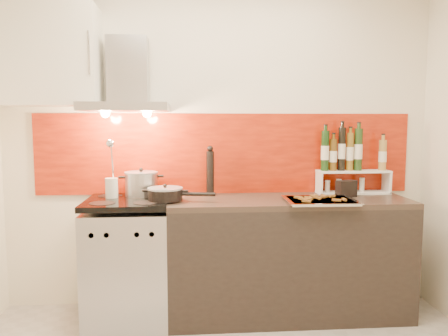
{
  "coord_description": "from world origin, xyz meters",
  "views": [
    {
      "loc": [
        -0.24,
        -2.1,
        1.47
      ],
      "look_at": [
        0.0,
        0.95,
        1.15
      ],
      "focal_mm": 35.0,
      "sensor_mm": 36.0,
      "label": 1
    }
  ],
  "objects": [
    {
      "name": "back_wall",
      "position": [
        0.0,
        1.4,
        1.3
      ],
      "size": [
        3.4,
        0.02,
        2.6
      ],
      "primitive_type": "cube",
      "color": "silver",
      "rests_on": "ground"
    },
    {
      "name": "backsplash",
      "position": [
        0.05,
        1.39,
        1.22
      ],
      "size": [
        3.0,
        0.02,
        0.64
      ],
      "primitive_type": "cube",
      "color": "maroon",
      "rests_on": "back_wall"
    },
    {
      "name": "range_stove",
      "position": [
        -0.7,
        1.1,
        0.44
      ],
      "size": [
        0.6,
        0.6,
        0.91
      ],
      "color": "#B7B7BA",
      "rests_on": "ground"
    },
    {
      "name": "counter",
      "position": [
        0.5,
        1.1,
        0.45
      ],
      "size": [
        1.8,
        0.6,
        0.9
      ],
      "color": "black",
      "rests_on": "ground"
    },
    {
      "name": "range_hood",
      "position": [
        -0.7,
        1.24,
        1.74
      ],
      "size": [
        0.62,
        0.5,
        0.61
      ],
      "color": "#B7B7BA",
      "rests_on": "back_wall"
    },
    {
      "name": "upper_cabinet",
      "position": [
        -1.25,
        1.22,
        1.95
      ],
      "size": [
        0.7,
        0.35,
        0.72
      ],
      "primitive_type": "cube",
      "color": "white",
      "rests_on": "back_wall"
    },
    {
      "name": "stock_pot",
      "position": [
        -0.61,
        1.25,
        1.0
      ],
      "size": [
        0.25,
        0.25,
        0.22
      ],
      "color": "#B7B7BA",
      "rests_on": "range_stove"
    },
    {
      "name": "saute_pan",
      "position": [
        -0.41,
        1.04,
        0.96
      ],
      "size": [
        0.49,
        0.26,
        0.12
      ],
      "color": "black",
      "rests_on": "range_stove"
    },
    {
      "name": "utensil_jar",
      "position": [
        -0.82,
        1.16,
        1.03
      ],
      "size": [
        0.09,
        0.14,
        0.45
      ],
      "color": "silver",
      "rests_on": "range_stove"
    },
    {
      "name": "pepper_mill",
      "position": [
        -0.08,
        1.3,
        1.09
      ],
      "size": [
        0.06,
        0.06,
        0.39
      ],
      "color": "black",
      "rests_on": "counter"
    },
    {
      "name": "step_shelf",
      "position": [
        1.03,
        1.28,
        1.14
      ],
      "size": [
        0.58,
        0.16,
        0.53
      ],
      "color": "white",
      "rests_on": "counter"
    },
    {
      "name": "caddy_box",
      "position": [
        0.95,
        1.12,
        0.96
      ],
      "size": [
        0.17,
        0.11,
        0.14
      ],
      "primitive_type": "cube",
      "rotation": [
        0.0,
        0.0,
        0.33
      ],
      "color": "black",
      "rests_on": "counter"
    },
    {
      "name": "baking_tray",
      "position": [
        0.69,
        0.92,
        0.92
      ],
      "size": [
        0.51,
        0.4,
        0.03
      ],
      "color": "silver",
      "rests_on": "counter"
    }
  ]
}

